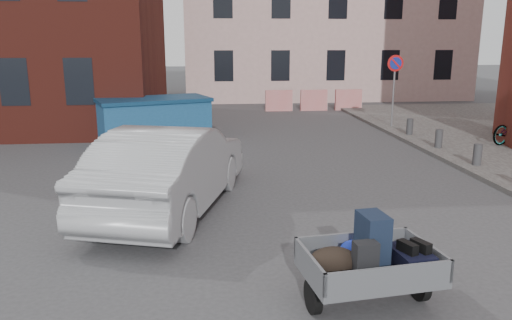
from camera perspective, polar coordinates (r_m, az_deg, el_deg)
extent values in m
plane|color=#38383A|center=(9.21, 0.74, -7.28)|extent=(120.00, 120.00, 0.00)
cylinder|color=gray|center=(19.45, 15.44, 7.52)|extent=(0.07, 0.07, 2.60)
cylinder|color=red|center=(19.36, 15.65, 10.60)|extent=(0.60, 0.03, 0.60)
cylinder|color=navy|center=(19.34, 15.68, 10.60)|extent=(0.44, 0.03, 0.44)
cylinder|color=#3A3A3D|center=(14.14, 23.98, 0.57)|extent=(0.22, 0.22, 0.55)
cylinder|color=#3A3A3D|center=(16.04, 20.16, 2.32)|extent=(0.22, 0.22, 0.55)
cylinder|color=#3A3A3D|center=(18.02, 17.16, 3.68)|extent=(0.22, 0.22, 0.55)
cube|color=red|center=(23.97, 2.64, 6.80)|extent=(1.30, 0.18, 1.00)
cube|color=red|center=(24.28, 6.64, 6.81)|extent=(1.30, 0.18, 1.00)
cube|color=red|center=(24.70, 10.53, 6.78)|extent=(1.30, 0.18, 1.00)
cylinder|color=black|center=(6.35, 6.54, -15.21)|extent=(0.15, 0.45, 0.44)
cylinder|color=black|center=(6.92, 18.17, -13.28)|extent=(0.15, 0.45, 0.44)
cube|color=slate|center=(6.50, 12.74, -12.40)|extent=(1.73, 1.29, 0.08)
cube|color=slate|center=(6.14, 6.11, -11.84)|extent=(0.18, 1.10, 0.28)
cube|color=slate|center=(6.78, 18.87, -10.01)|extent=(0.18, 1.10, 0.28)
cube|color=slate|center=(6.86, 10.90, -9.23)|extent=(1.59, 0.24, 0.28)
cube|color=slate|center=(6.00, 15.06, -12.90)|extent=(1.59, 0.24, 0.28)
cube|color=slate|center=(7.27, 9.63, -9.91)|extent=(0.17, 0.70, 0.06)
cube|color=#172238|center=(6.40, 13.14, -9.00)|extent=(0.35, 0.48, 0.70)
cube|color=black|center=(6.57, 17.21, -10.79)|extent=(0.47, 0.65, 0.25)
ellipsoid|color=black|center=(6.17, 8.78, -11.38)|extent=(0.64, 0.43, 0.36)
cube|color=black|center=(6.10, 12.35, -11.23)|extent=(0.30, 0.21, 0.48)
ellipsoid|color=#192EBC|center=(6.70, 11.12, -10.00)|extent=(0.39, 0.34, 0.24)
cube|color=black|center=(6.42, 16.92, -9.52)|extent=(0.20, 0.29, 0.13)
cube|color=black|center=(6.51, 18.32, -9.30)|extent=(0.20, 0.29, 0.13)
cube|color=#1C5589|center=(16.69, -11.56, 4.27)|extent=(3.77, 2.74, 1.36)
cube|color=navy|center=(16.60, -11.68, 6.78)|extent=(3.92, 2.88, 0.11)
imported|color=#9EA1A5|center=(9.88, -9.72, -0.90)|extent=(3.14, 5.42, 1.69)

